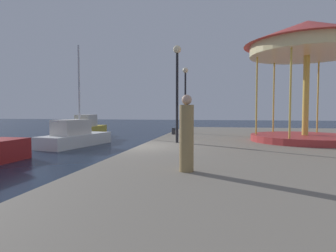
{
  "coord_description": "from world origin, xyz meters",
  "views": [
    {
      "loc": [
        3.41,
        -11.3,
        2.24
      ],
      "look_at": [
        0.69,
        2.93,
        1.48
      ],
      "focal_mm": 30.33,
      "sensor_mm": 36.0,
      "label": 1
    }
  ],
  "objects_px": {
    "motorboat_yellow": "(88,129)",
    "person_far_corner": "(187,136)",
    "bollard_center": "(182,127)",
    "carousel": "(307,51)",
    "sailboat_white": "(75,136)",
    "lamp_post_far_end": "(185,88)",
    "bollard_north": "(174,131)",
    "lamp_post_mid_promenade": "(177,77)"
  },
  "relations": [
    {
      "from": "motorboat_yellow",
      "to": "person_far_corner",
      "type": "bearing_deg",
      "value": -56.53
    },
    {
      "from": "bollard_north",
      "to": "person_far_corner",
      "type": "relative_size",
      "value": 0.22
    },
    {
      "from": "sailboat_white",
      "to": "bollard_center",
      "type": "height_order",
      "value": "sailboat_white"
    },
    {
      "from": "lamp_post_mid_promenade",
      "to": "bollard_north",
      "type": "xyz_separation_m",
      "value": [
        -0.93,
        4.49,
        -2.79
      ]
    },
    {
      "from": "motorboat_yellow",
      "to": "sailboat_white",
      "type": "height_order",
      "value": "sailboat_white"
    },
    {
      "from": "bollard_center",
      "to": "person_far_corner",
      "type": "distance_m",
      "value": 15.42
    },
    {
      "from": "carousel",
      "to": "sailboat_white",
      "type": "bearing_deg",
      "value": 170.37
    },
    {
      "from": "carousel",
      "to": "person_far_corner",
      "type": "distance_m",
      "value": 9.63
    },
    {
      "from": "bollard_north",
      "to": "person_far_corner",
      "type": "distance_m",
      "value": 10.77
    },
    {
      "from": "motorboat_yellow",
      "to": "person_far_corner",
      "type": "height_order",
      "value": "person_far_corner"
    },
    {
      "from": "lamp_post_far_end",
      "to": "person_far_corner",
      "type": "height_order",
      "value": "lamp_post_far_end"
    },
    {
      "from": "sailboat_white",
      "to": "lamp_post_mid_promenade",
      "type": "relative_size",
      "value": 1.48
    },
    {
      "from": "motorboat_yellow",
      "to": "bollard_north",
      "type": "bearing_deg",
      "value": -31.97
    },
    {
      "from": "carousel",
      "to": "lamp_post_far_end",
      "type": "height_order",
      "value": "carousel"
    },
    {
      "from": "lamp_post_mid_promenade",
      "to": "lamp_post_far_end",
      "type": "height_order",
      "value": "lamp_post_mid_promenade"
    },
    {
      "from": "sailboat_white",
      "to": "lamp_post_far_end",
      "type": "height_order",
      "value": "sailboat_white"
    },
    {
      "from": "motorboat_yellow",
      "to": "lamp_post_mid_promenade",
      "type": "distance_m",
      "value": 13.67
    },
    {
      "from": "lamp_post_far_end",
      "to": "bollard_north",
      "type": "distance_m",
      "value": 3.04
    },
    {
      "from": "sailboat_white",
      "to": "carousel",
      "type": "xyz_separation_m",
      "value": [
        13.12,
        -2.23,
        4.41
      ]
    },
    {
      "from": "motorboat_yellow",
      "to": "person_far_corner",
      "type": "distance_m",
      "value": 18.84
    },
    {
      "from": "bollard_north",
      "to": "bollard_center",
      "type": "xyz_separation_m",
      "value": [
        -0.1,
        4.71,
        0.0
      ]
    },
    {
      "from": "bollard_center",
      "to": "person_far_corner",
      "type": "relative_size",
      "value": 0.22
    },
    {
      "from": "motorboat_yellow",
      "to": "carousel",
      "type": "distance_m",
      "value": 17.6
    },
    {
      "from": "sailboat_white",
      "to": "bollard_north",
      "type": "bearing_deg",
      "value": 5.54
    },
    {
      "from": "lamp_post_far_end",
      "to": "bollard_north",
      "type": "relative_size",
      "value": 10.66
    },
    {
      "from": "motorboat_yellow",
      "to": "carousel",
      "type": "relative_size",
      "value": 0.86
    },
    {
      "from": "motorboat_yellow",
      "to": "lamp_post_mid_promenade",
      "type": "height_order",
      "value": "lamp_post_mid_promenade"
    },
    {
      "from": "carousel",
      "to": "bollard_center",
      "type": "distance_m",
      "value": 11.0
    },
    {
      "from": "motorboat_yellow",
      "to": "sailboat_white",
      "type": "bearing_deg",
      "value": -71.31
    },
    {
      "from": "bollard_north",
      "to": "bollard_center",
      "type": "relative_size",
      "value": 1.0
    },
    {
      "from": "bollard_center",
      "to": "person_far_corner",
      "type": "bearing_deg",
      "value": -81.74
    },
    {
      "from": "sailboat_white",
      "to": "carousel",
      "type": "height_order",
      "value": "sailboat_white"
    },
    {
      "from": "lamp_post_mid_promenade",
      "to": "person_far_corner",
      "type": "distance_m",
      "value": 6.52
    },
    {
      "from": "carousel",
      "to": "bollard_north",
      "type": "height_order",
      "value": "carousel"
    },
    {
      "from": "lamp_post_mid_promenade",
      "to": "bollard_center",
      "type": "relative_size",
      "value": 10.97
    },
    {
      "from": "carousel",
      "to": "person_far_corner",
      "type": "relative_size",
      "value": 3.15
    },
    {
      "from": "lamp_post_mid_promenade",
      "to": "lamp_post_far_end",
      "type": "relative_size",
      "value": 1.03
    },
    {
      "from": "sailboat_white",
      "to": "lamp_post_far_end",
      "type": "bearing_deg",
      "value": 15.0
    },
    {
      "from": "motorboat_yellow",
      "to": "person_far_corner",
      "type": "relative_size",
      "value": 2.71
    },
    {
      "from": "carousel",
      "to": "lamp_post_mid_promenade",
      "type": "xyz_separation_m",
      "value": [
        -5.88,
        -1.65,
        -1.26
      ]
    },
    {
      "from": "lamp_post_mid_promenade",
      "to": "bollard_north",
      "type": "relative_size",
      "value": 10.97
    },
    {
      "from": "motorboat_yellow",
      "to": "carousel",
      "type": "bearing_deg",
      "value": -27.95
    }
  ]
}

